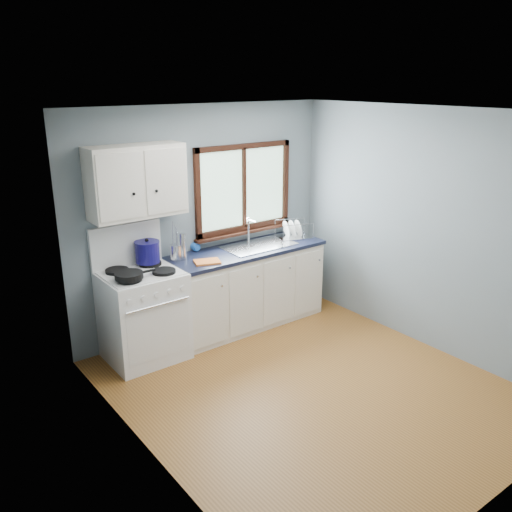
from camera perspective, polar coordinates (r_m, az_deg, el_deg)
floor at (r=5.24m, az=5.68°, el=-13.71°), size 3.20×3.60×0.02m
ceiling at (r=4.45m, az=6.73°, el=14.99°), size 3.20×3.60×0.02m
wall_back at (r=6.08m, az=-5.58°, el=3.85°), size 3.20×0.02×2.50m
wall_left at (r=3.84m, az=-11.77°, el=-5.25°), size 0.02×3.60×2.50m
wall_right at (r=5.87m, az=17.73°, el=2.54°), size 0.02×3.60×2.50m
gas_range at (r=5.62m, az=-11.80°, el=-5.87°), size 0.76×0.69×1.36m
base_cabinets at (r=6.28m, az=-1.04°, el=-3.67°), size 1.85×0.60×0.88m
countertop at (r=6.11m, az=-1.06°, el=0.60°), size 1.89×0.64×0.04m
sink at (r=6.22m, az=0.27°, el=0.54°), size 0.84×0.46×0.44m
window at (r=6.28m, az=-1.28°, el=6.53°), size 1.36×0.10×1.03m
upper_cabinets at (r=5.41m, az=-12.44°, el=7.68°), size 0.95×0.35×0.70m
skillet at (r=5.23m, az=-13.20°, el=-1.99°), size 0.40×0.27×0.05m
stockpot at (r=5.61m, az=-11.36°, el=0.47°), size 0.27×0.27×0.25m
utensil_crock at (r=5.76m, az=-8.40°, el=0.42°), size 0.17×0.17×0.42m
thermos at (r=5.73m, az=-7.71°, el=0.97°), size 0.08×0.08×0.29m
soap_bottle at (r=5.99m, az=-6.18°, el=1.56°), size 0.10×0.10×0.25m
dish_towel at (r=5.66m, az=-5.16°, el=-0.60°), size 0.31×0.27×0.02m
dish_rack at (r=6.54m, az=3.94°, el=2.46°), size 0.48×0.42×0.21m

